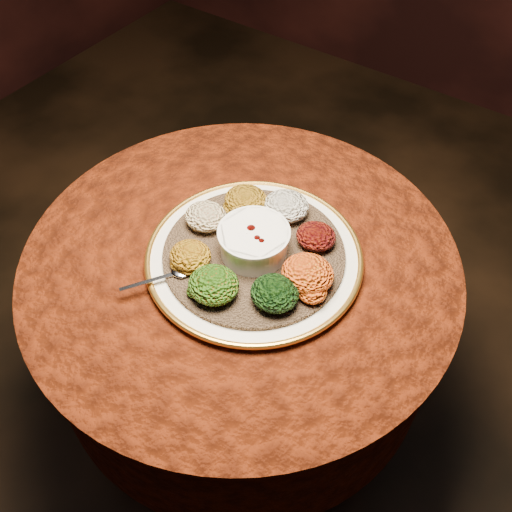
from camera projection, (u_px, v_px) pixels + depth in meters
The scene contains 13 objects.
table at pixel (242, 305), 1.38m from camera, with size 0.96×0.96×0.73m.
platter at pixel (254, 256), 1.23m from camera, with size 0.58×0.58×0.02m.
injera at pixel (254, 253), 1.22m from camera, with size 0.39×0.39×0.01m, color brown.
stew_bowl at pixel (254, 240), 1.19m from camera, with size 0.15×0.15×0.06m.
spoon at pixel (174, 274), 1.17m from camera, with size 0.09×0.12×0.01m.
portion_ayib at pixel (286, 206), 1.27m from camera, with size 0.10×0.10×0.05m, color beige.
portion_kitfo at pixel (316, 236), 1.22m from camera, with size 0.09×0.08×0.04m, color black.
portion_tikil at pixel (308, 273), 1.14m from camera, with size 0.11×0.10×0.05m, color #BF8D0F.
portion_gomen at pixel (275, 293), 1.11m from camera, with size 0.10×0.09×0.05m, color black.
portion_mixveg at pixel (214, 285), 1.12m from camera, with size 0.10×0.10×0.05m, color #963309.
portion_kik at pixel (190, 255), 1.18m from camera, with size 0.09×0.08×0.04m, color #996B0D.
portion_timatim at pixel (206, 216), 1.25m from camera, with size 0.09×0.09×0.05m, color maroon.
portion_shiro at pixel (246, 200), 1.28m from camera, with size 0.10×0.09×0.05m, color #855710.
Camera 1 is at (0.49, -0.65, 1.68)m, focal length 40.00 mm.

